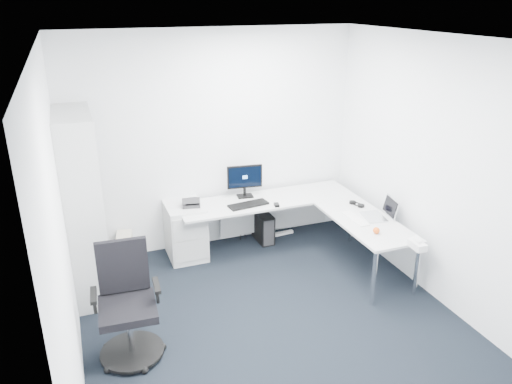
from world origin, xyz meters
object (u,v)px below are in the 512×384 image
object	(u,v)px
monitor	(245,181)
laptop	(374,208)
l_desk	(276,233)
bookshelf	(82,206)
task_chair	(127,306)

from	to	relation	value
monitor	laptop	distance (m)	1.62
monitor	l_desk	bearing A→B (deg)	-57.50
bookshelf	monitor	world-z (taller)	bookshelf
bookshelf	laptop	size ratio (longest dim) A/B	6.04
task_chair	monitor	distance (m)	2.44
monitor	laptop	xyz separation A→B (m)	(1.17, -1.12, -0.10)
task_chair	laptop	distance (m)	2.93
monitor	laptop	world-z (taller)	monitor
task_chair	laptop	xyz separation A→B (m)	(2.86, 0.60, 0.24)
laptop	l_desk	bearing A→B (deg)	155.98
bookshelf	monitor	bearing A→B (deg)	12.68
l_desk	task_chair	bearing A→B (deg)	-147.33
task_chair	laptop	bearing A→B (deg)	15.37
l_desk	bookshelf	xyz separation A→B (m)	(-2.17, 0.05, 0.66)
l_desk	task_chair	size ratio (longest dim) A/B	2.13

